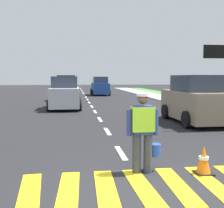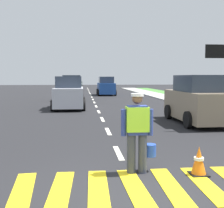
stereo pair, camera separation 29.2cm
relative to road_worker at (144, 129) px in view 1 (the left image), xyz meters
The scene contains 11 objects.
ground_plane 19.90m from the road_worker, 90.61° to the left, with size 96.00×96.00×0.00m, color black.
crosswalk_stripes 1.23m from the road_worker, 105.05° to the right, with size 4.49×1.92×0.01m.
lane_center_line 24.09m from the road_worker, 90.50° to the left, with size 0.14×46.40×0.01m.
road_worker is the anchor object (origin of this frame).
lane_direction_sign 6.25m from the road_worker, 47.22° to the left, with size 1.16×0.11×3.20m.
traffic_cone_near 1.40m from the road_worker, 12.18° to the right, with size 0.36×0.36×0.59m.
car_outgoing_far 25.61m from the road_worker, 86.69° to the left, with size 2.00×3.92×2.04m.
car_parked_curbside 7.21m from the road_worker, 58.11° to the left, with size 1.93×4.18×2.09m.
car_oncoming_third 36.76m from the road_worker, 93.17° to the left, with size 2.05×4.21×2.06m.
car_oncoming_lead 12.50m from the road_worker, 99.08° to the left, with size 2.01×3.83×2.04m.
car_oncoming_second 18.99m from the road_worker, 96.11° to the left, with size 1.93×4.01×2.15m.
Camera 1 is at (-1.22, -4.56, 2.00)m, focal length 45.59 mm.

